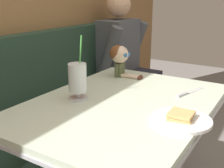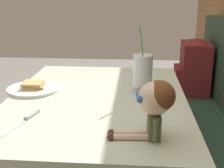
{
  "view_description": "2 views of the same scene",
  "coord_description": "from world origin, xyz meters",
  "px_view_note": "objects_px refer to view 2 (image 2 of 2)",
  "views": [
    {
      "loc": [
        -1.13,
        -0.46,
        1.24
      ],
      "look_at": [
        0.0,
        0.24,
        0.82
      ],
      "focal_mm": 45.6,
      "sensor_mm": 36.0,
      "label": 1
    },
    {
      "loc": [
        1.31,
        0.35,
        1.22
      ],
      "look_at": [
        0.07,
        0.25,
        0.83
      ],
      "focal_mm": 49.4,
      "sensor_mm": 36.0,
      "label": 2
    }
  ],
  "objects_px": {
    "toast_plate": "(33,88)",
    "seated_doll": "(155,101)",
    "butter_knife": "(27,118)",
    "backpack": "(194,66)",
    "milkshake_glass": "(143,72)"
  },
  "relations": [
    {
      "from": "toast_plate",
      "to": "backpack",
      "type": "bearing_deg",
      "value": 134.04
    },
    {
      "from": "butter_knife",
      "to": "backpack",
      "type": "distance_m",
      "value": 1.49
    },
    {
      "from": "toast_plate",
      "to": "seated_doll",
      "type": "bearing_deg",
      "value": 50.79
    },
    {
      "from": "seated_doll",
      "to": "backpack",
      "type": "xyz_separation_m",
      "value": [
        -1.34,
        0.37,
        -0.21
      ]
    },
    {
      "from": "milkshake_glass",
      "to": "butter_knife",
      "type": "bearing_deg",
      "value": -51.27
    },
    {
      "from": "toast_plate",
      "to": "backpack",
      "type": "height_order",
      "value": "backpack"
    },
    {
      "from": "milkshake_glass",
      "to": "seated_doll",
      "type": "height_order",
      "value": "milkshake_glass"
    },
    {
      "from": "butter_knife",
      "to": "backpack",
      "type": "height_order",
      "value": "backpack"
    },
    {
      "from": "butter_knife",
      "to": "backpack",
      "type": "relative_size",
      "value": 0.57
    },
    {
      "from": "milkshake_glass",
      "to": "seated_doll",
      "type": "distance_m",
      "value": 0.46
    },
    {
      "from": "butter_knife",
      "to": "backpack",
      "type": "xyz_separation_m",
      "value": [
        -1.23,
        0.83,
        -0.09
      ]
    },
    {
      "from": "toast_plate",
      "to": "butter_knife",
      "type": "height_order",
      "value": "toast_plate"
    },
    {
      "from": "milkshake_glass",
      "to": "seated_doll",
      "type": "xyz_separation_m",
      "value": [
        0.46,
        0.03,
        0.03
      ]
    },
    {
      "from": "milkshake_glass",
      "to": "seated_doll",
      "type": "relative_size",
      "value": 1.42
    },
    {
      "from": "milkshake_glass",
      "to": "backpack",
      "type": "height_order",
      "value": "milkshake_glass"
    }
  ]
}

